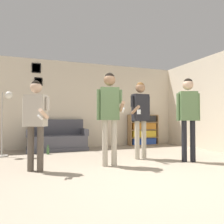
{
  "coord_description": "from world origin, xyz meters",
  "views": [
    {
      "loc": [
        -1.58,
        -2.58,
        0.93
      ],
      "look_at": [
        0.14,
        2.14,
        1.06
      ],
      "focal_mm": 35.0,
      "sensor_mm": 36.0,
      "label": 1
    }
  ],
  "objects_px": {
    "person_player_foreground_left": "(36,116)",
    "drinking_cup": "(149,113)",
    "couch": "(57,140)",
    "bookshelf": "(143,130)",
    "person_watcher_holding_cup": "(140,111)",
    "person_spectator_near_bookshelf": "(188,110)",
    "bottle_on_floor": "(48,151)",
    "person_player_foreground_center": "(110,108)",
    "floor_lamp": "(2,108)"
  },
  "relations": [
    {
      "from": "bookshelf",
      "to": "person_player_foreground_center",
      "type": "xyz_separation_m",
      "value": [
        -2.16,
        -2.68,
        0.61
      ]
    },
    {
      "from": "floor_lamp",
      "to": "bottle_on_floor",
      "type": "height_order",
      "value": "floor_lamp"
    },
    {
      "from": "bookshelf",
      "to": "person_player_foreground_left",
      "type": "relative_size",
      "value": 0.66
    },
    {
      "from": "person_watcher_holding_cup",
      "to": "floor_lamp",
      "type": "bearing_deg",
      "value": 155.14
    },
    {
      "from": "person_watcher_holding_cup",
      "to": "bookshelf",
      "type": "bearing_deg",
      "value": 60.65
    },
    {
      "from": "couch",
      "to": "bottle_on_floor",
      "type": "distance_m",
      "value": 0.76
    },
    {
      "from": "drinking_cup",
      "to": "person_player_foreground_center",
      "type": "bearing_deg",
      "value": -131.54
    },
    {
      "from": "person_player_foreground_left",
      "to": "person_player_foreground_center",
      "type": "bearing_deg",
      "value": -2.08
    },
    {
      "from": "bottle_on_floor",
      "to": "person_spectator_near_bookshelf",
      "type": "bearing_deg",
      "value": -36.16
    },
    {
      "from": "person_player_foreground_left",
      "to": "person_watcher_holding_cup",
      "type": "bearing_deg",
      "value": 10.04
    },
    {
      "from": "bookshelf",
      "to": "person_player_foreground_center",
      "type": "height_order",
      "value": "person_player_foreground_center"
    },
    {
      "from": "bookshelf",
      "to": "floor_lamp",
      "type": "height_order",
      "value": "floor_lamp"
    },
    {
      "from": "person_spectator_near_bookshelf",
      "to": "person_watcher_holding_cup",
      "type": "bearing_deg",
      "value": 141.59
    },
    {
      "from": "bottle_on_floor",
      "to": "drinking_cup",
      "type": "height_order",
      "value": "drinking_cup"
    },
    {
      "from": "couch",
      "to": "person_player_foreground_center",
      "type": "relative_size",
      "value": 0.92
    },
    {
      "from": "couch",
      "to": "bookshelf",
      "type": "relative_size",
      "value": 1.6
    },
    {
      "from": "person_player_foreground_center",
      "to": "person_watcher_holding_cup",
      "type": "xyz_separation_m",
      "value": [
        0.9,
        0.45,
        -0.05
      ]
    },
    {
      "from": "floor_lamp",
      "to": "person_player_foreground_left",
      "type": "distance_m",
      "value": 1.95
    },
    {
      "from": "floor_lamp",
      "to": "bottle_on_floor",
      "type": "bearing_deg",
      "value": -1.42
    },
    {
      "from": "bookshelf",
      "to": "floor_lamp",
      "type": "xyz_separation_m",
      "value": [
        -4.25,
        -0.84,
        0.65
      ]
    },
    {
      "from": "person_player_foreground_left",
      "to": "person_player_foreground_center",
      "type": "height_order",
      "value": "person_player_foreground_center"
    },
    {
      "from": "couch",
      "to": "person_player_foreground_left",
      "type": "bearing_deg",
      "value": -104.36
    },
    {
      "from": "couch",
      "to": "bottle_on_floor",
      "type": "bearing_deg",
      "value": -113.99
    },
    {
      "from": "bottle_on_floor",
      "to": "couch",
      "type": "bearing_deg",
      "value": 66.01
    },
    {
      "from": "person_player_foreground_center",
      "to": "drinking_cup",
      "type": "xyz_separation_m",
      "value": [
        2.38,
        2.68,
        -0.04
      ]
    },
    {
      "from": "couch",
      "to": "floor_lamp",
      "type": "bearing_deg",
      "value": -154.67
    },
    {
      "from": "bookshelf",
      "to": "drinking_cup",
      "type": "bearing_deg",
      "value": -0.05
    },
    {
      "from": "couch",
      "to": "bookshelf",
      "type": "height_order",
      "value": "bookshelf"
    },
    {
      "from": "bookshelf",
      "to": "person_player_foreground_left",
      "type": "height_order",
      "value": "person_player_foreground_left"
    },
    {
      "from": "floor_lamp",
      "to": "drinking_cup",
      "type": "bearing_deg",
      "value": 10.68
    },
    {
      "from": "bookshelf",
      "to": "person_watcher_holding_cup",
      "type": "xyz_separation_m",
      "value": [
        -1.26,
        -2.23,
        0.57
      ]
    },
    {
      "from": "couch",
      "to": "person_spectator_near_bookshelf",
      "type": "relative_size",
      "value": 0.94
    },
    {
      "from": "bookshelf",
      "to": "person_spectator_near_bookshelf",
      "type": "bearing_deg",
      "value": -98.92
    },
    {
      "from": "person_player_foreground_left",
      "to": "drinking_cup",
      "type": "distance_m",
      "value": 4.57
    },
    {
      "from": "person_spectator_near_bookshelf",
      "to": "drinking_cup",
      "type": "distance_m",
      "value": 2.95
    },
    {
      "from": "couch",
      "to": "person_player_foreground_left",
      "type": "relative_size",
      "value": 1.05
    },
    {
      "from": "couch",
      "to": "bottle_on_floor",
      "type": "relative_size",
      "value": 6.86
    },
    {
      "from": "person_player_foreground_center",
      "to": "person_watcher_holding_cup",
      "type": "relative_size",
      "value": 1.03
    },
    {
      "from": "person_watcher_holding_cup",
      "to": "person_spectator_near_bookshelf",
      "type": "bearing_deg",
      "value": -38.41
    },
    {
      "from": "couch",
      "to": "person_watcher_holding_cup",
      "type": "height_order",
      "value": "person_watcher_holding_cup"
    },
    {
      "from": "couch",
      "to": "person_watcher_holding_cup",
      "type": "xyz_separation_m",
      "value": [
        1.63,
        -2.03,
        0.79
      ]
    },
    {
      "from": "person_player_foreground_center",
      "to": "person_watcher_holding_cup",
      "type": "bearing_deg",
      "value": 26.4
    },
    {
      "from": "bookshelf",
      "to": "bottle_on_floor",
      "type": "bearing_deg",
      "value": -164.75
    },
    {
      "from": "bookshelf",
      "to": "person_spectator_near_bookshelf",
      "type": "distance_m",
      "value": 2.96
    },
    {
      "from": "person_player_foreground_left",
      "to": "person_player_foreground_center",
      "type": "distance_m",
      "value": 1.36
    },
    {
      "from": "person_player_foreground_center",
      "to": "person_spectator_near_bookshelf",
      "type": "relative_size",
      "value": 1.02
    },
    {
      "from": "person_spectator_near_bookshelf",
      "to": "bottle_on_floor",
      "type": "xyz_separation_m",
      "value": [
        -2.74,
        2.0,
        -1.01
      ]
    },
    {
      "from": "person_spectator_near_bookshelf",
      "to": "person_player_foreground_center",
      "type": "bearing_deg",
      "value": 173.68
    },
    {
      "from": "bookshelf",
      "to": "person_player_foreground_left",
      "type": "distance_m",
      "value": 4.41
    },
    {
      "from": "floor_lamp",
      "to": "bookshelf",
      "type": "bearing_deg",
      "value": 11.21
    }
  ]
}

